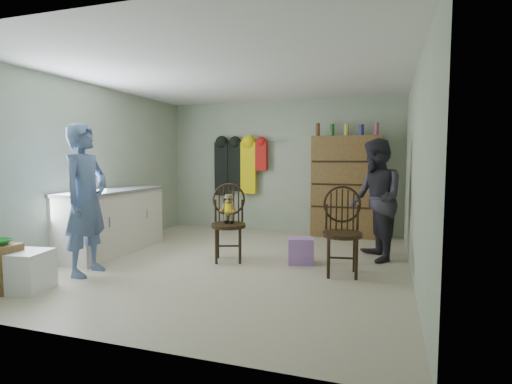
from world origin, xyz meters
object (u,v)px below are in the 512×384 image
(chair_front, at_px, (229,217))
(chair_far, at_px, (342,227))
(dresser, at_px, (346,186))
(counter, at_px, (112,221))

(chair_front, distance_m, chair_far, 1.57)
(chair_front, relative_size, dresser, 0.52)
(counter, height_order, dresser, dresser)
(chair_front, bearing_deg, counter, 163.49)
(counter, bearing_deg, chair_far, -1.25)
(chair_far, bearing_deg, counter, 170.43)
(chair_front, height_order, chair_far, chair_far)
(dresser, bearing_deg, chair_far, -85.42)
(counter, bearing_deg, dresser, 35.69)
(counter, distance_m, dresser, 3.96)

